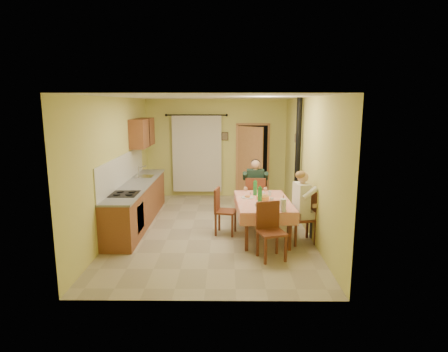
{
  "coord_description": "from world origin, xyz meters",
  "views": [
    {
      "loc": [
        0.32,
        -7.72,
        2.67
      ],
      "look_at": [
        0.25,
        0.1,
        1.15
      ],
      "focal_mm": 30.0,
      "sensor_mm": 36.0,
      "label": 1
    }
  ],
  "objects_px": {
    "dining_table": "(263,218)",
    "chair_far": "(255,207)",
    "man_far": "(255,183)",
    "stove_flue": "(297,177)",
    "chair_near": "(271,243)",
    "chair_left": "(225,220)",
    "chair_right": "(302,228)",
    "man_right": "(303,198)"
  },
  "relations": [
    {
      "from": "man_far",
      "to": "stove_flue",
      "type": "height_order",
      "value": "stove_flue"
    },
    {
      "from": "chair_far",
      "to": "stove_flue",
      "type": "distance_m",
      "value": 1.19
    },
    {
      "from": "chair_near",
      "to": "chair_left",
      "type": "height_order",
      "value": "chair_near"
    },
    {
      "from": "chair_left",
      "to": "man_far",
      "type": "distance_m",
      "value": 1.35
    },
    {
      "from": "man_far",
      "to": "stove_flue",
      "type": "distance_m",
      "value": 0.95
    },
    {
      "from": "chair_right",
      "to": "man_right",
      "type": "bearing_deg",
      "value": 90.0
    },
    {
      "from": "chair_right",
      "to": "chair_left",
      "type": "xyz_separation_m",
      "value": [
        -1.52,
        0.47,
        -0.0
      ]
    },
    {
      "from": "chair_far",
      "to": "chair_near",
      "type": "relative_size",
      "value": 1.03
    },
    {
      "from": "chair_near",
      "to": "chair_left",
      "type": "relative_size",
      "value": 1.03
    },
    {
      "from": "man_far",
      "to": "stove_flue",
      "type": "bearing_deg",
      "value": -3.58
    },
    {
      "from": "chair_near",
      "to": "man_far",
      "type": "xyz_separation_m",
      "value": [
        -0.12,
        2.26,
        0.59
      ]
    },
    {
      "from": "stove_flue",
      "to": "man_far",
      "type": "bearing_deg",
      "value": 173.53
    },
    {
      "from": "chair_far",
      "to": "man_right",
      "type": "bearing_deg",
      "value": -57.92
    },
    {
      "from": "dining_table",
      "to": "chair_far",
      "type": "relative_size",
      "value": 1.78
    },
    {
      "from": "chair_near",
      "to": "man_far",
      "type": "bearing_deg",
      "value": -103.12
    },
    {
      "from": "dining_table",
      "to": "stove_flue",
      "type": "height_order",
      "value": "stove_flue"
    },
    {
      "from": "chair_far",
      "to": "man_far",
      "type": "bearing_deg",
      "value": 90.0
    },
    {
      "from": "dining_table",
      "to": "chair_far",
      "type": "bearing_deg",
      "value": 91.44
    },
    {
      "from": "chair_far",
      "to": "stove_flue",
      "type": "xyz_separation_m",
      "value": [
        0.93,
        -0.09,
        0.73
      ]
    },
    {
      "from": "chair_near",
      "to": "man_right",
      "type": "distance_m",
      "value": 1.21
    },
    {
      "from": "man_right",
      "to": "stove_flue",
      "type": "xyz_separation_m",
      "value": [
        0.13,
        1.36,
        0.15
      ]
    },
    {
      "from": "chair_near",
      "to": "stove_flue",
      "type": "bearing_deg",
      "value": -126.82
    },
    {
      "from": "dining_table",
      "to": "chair_near",
      "type": "bearing_deg",
      "value": -90.2
    },
    {
      "from": "man_far",
      "to": "stove_flue",
      "type": "xyz_separation_m",
      "value": [
        0.93,
        -0.11,
        0.15
      ]
    },
    {
      "from": "chair_right",
      "to": "man_right",
      "type": "relative_size",
      "value": 0.74
    },
    {
      "from": "dining_table",
      "to": "chair_right",
      "type": "height_order",
      "value": "chair_right"
    },
    {
      "from": "chair_left",
      "to": "stove_flue",
      "type": "relative_size",
      "value": 0.34
    },
    {
      "from": "chair_right",
      "to": "man_right",
      "type": "height_order",
      "value": "man_right"
    },
    {
      "from": "man_far",
      "to": "dining_table",
      "type": "bearing_deg",
      "value": -83.36
    },
    {
      "from": "dining_table",
      "to": "stove_flue",
      "type": "relative_size",
      "value": 0.65
    },
    {
      "from": "dining_table",
      "to": "chair_near",
      "type": "height_order",
      "value": "chair_near"
    },
    {
      "from": "chair_left",
      "to": "stove_flue",
      "type": "height_order",
      "value": "stove_flue"
    },
    {
      "from": "chair_right",
      "to": "man_far",
      "type": "bearing_deg",
      "value": 18.41
    },
    {
      "from": "chair_right",
      "to": "man_far",
      "type": "distance_m",
      "value": 1.77
    },
    {
      "from": "chair_far",
      "to": "chair_left",
      "type": "distance_m",
      "value": 1.2
    },
    {
      "from": "dining_table",
      "to": "chair_right",
      "type": "relative_size",
      "value": 1.77
    },
    {
      "from": "chair_left",
      "to": "man_far",
      "type": "relative_size",
      "value": 0.69
    },
    {
      "from": "stove_flue",
      "to": "chair_near",
      "type": "bearing_deg",
      "value": -110.71
    },
    {
      "from": "chair_right",
      "to": "man_far",
      "type": "relative_size",
      "value": 0.74
    },
    {
      "from": "chair_right",
      "to": "stove_flue",
      "type": "height_order",
      "value": "stove_flue"
    },
    {
      "from": "chair_left",
      "to": "man_right",
      "type": "distance_m",
      "value": 1.68
    },
    {
      "from": "chair_near",
      "to": "man_right",
      "type": "xyz_separation_m",
      "value": [
        0.69,
        0.8,
        0.59
      ]
    }
  ]
}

